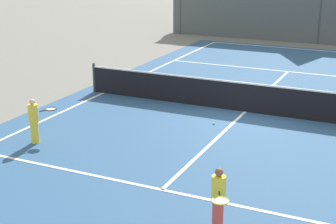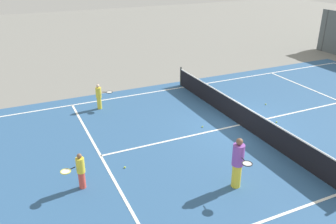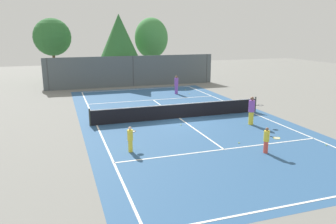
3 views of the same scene
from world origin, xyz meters
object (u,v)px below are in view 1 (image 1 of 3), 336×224
Objects in this scene: tennis_ball_6 at (230,88)px; player_1 at (35,120)px; player_2 at (218,198)px; ball_crate at (229,98)px; tennis_ball_5 at (214,123)px; tennis_ball_9 at (220,188)px; tennis_ball_4 at (273,100)px.

player_1 is at bearing -111.55° from tennis_ball_6.
player_2 is 8.61m from ball_crate.
tennis_ball_5 is at bearing 110.80° from player_2.
ball_crate is 6.71× the size of tennis_ball_9.
tennis_ball_4 is at bearing 97.43° from player_2.
tennis_ball_6 is at bearing 101.82° from tennis_ball_5.
player_1 reaches higher than tennis_ball_4.
ball_crate reaches higher than tennis_ball_9.
tennis_ball_9 is (2.57, -8.41, 0.00)m from tennis_ball_6.
player_1 and player_2 have the same top height.
tennis_ball_5 is at bearing -78.18° from tennis_ball_6.
tennis_ball_4 is 1.00× the size of tennis_ball_5.
tennis_ball_6 is 1.00× the size of tennis_ball_9.
tennis_ball_5 is 4.33m from tennis_ball_6.
tennis_ball_5 is 1.00× the size of tennis_ball_9.
ball_crate is 6.71× the size of tennis_ball_6.
player_2 reaches higher than tennis_ball_4.
tennis_ball_6 and tennis_ball_9 have the same top height.
tennis_ball_4 and tennis_ball_9 have the same top height.
player_2 is 2.88× the size of ball_crate.
tennis_ball_5 and tennis_ball_6 have the same top height.
tennis_ball_4 is at bearing 53.95° from player_1.
tennis_ball_4 is 7.50m from tennis_ball_9.
ball_crate is at bearing 107.03° from tennis_ball_9.
player_2 is 19.33× the size of tennis_ball_6.
tennis_ball_4 is at bearing 95.08° from tennis_ball_9.
player_1 is 19.32× the size of tennis_ball_5.
ball_crate is at bearing -146.43° from tennis_ball_4.
player_1 reaches higher than tennis_ball_9.
player_1 is 1.00× the size of player_2.
player_1 is 6.57m from player_2.
ball_crate is 6.88m from tennis_ball_9.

